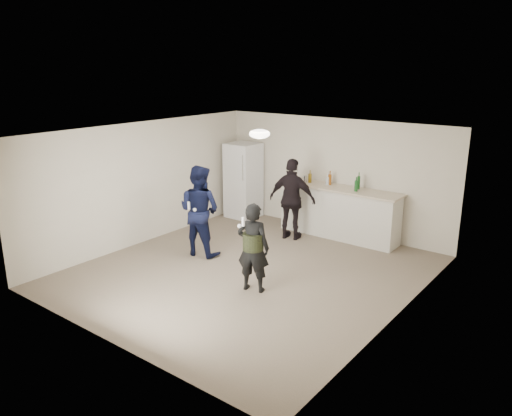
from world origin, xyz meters
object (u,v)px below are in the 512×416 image
Objects in this scene: counter at (339,213)px; shaker at (305,179)px; spectator at (292,199)px; man at (200,210)px; fridge at (243,180)px; woman at (253,248)px.

shaker is (-0.81, -0.10, 0.65)m from counter.
spectator reaches higher than shaker.
counter is 1.47× the size of man.
fridge reaches higher than woman.
shaker is at bearing -1.09° from fridge.
woman is (0.98, -3.12, -0.43)m from shaker.
shaker is 3.29m from woman.
spectator is (0.93, 1.83, -0.02)m from man.
counter is at bearing 1.56° from fridge.
fridge is at bearing -79.07° from man.
counter is at bearing -132.28° from man.
fridge is 1.94m from spectator.
man is 1.19× the size of woman.
woman is at bearing 150.64° from man.
fridge is (-2.56, -0.07, 0.38)m from counter.
shaker is at bearing -172.69° from counter.
fridge is 10.59× the size of shaker.
woman is at bearing -72.59° from shaker.
counter is 3.06m from man.
shaker is (1.76, -0.03, 0.28)m from fridge.
spectator is (1.83, -0.64, -0.04)m from fridge.
man is at bearing -109.29° from shaker.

